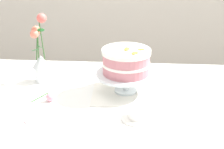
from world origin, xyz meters
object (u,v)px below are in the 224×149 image
(layer_cake, at_px, (126,61))
(fallen_rose, at_px, (50,97))
(dining_table, at_px, (102,120))
(flower_vase, at_px, (40,57))
(teacup, at_px, (137,115))
(cake_stand, at_px, (126,76))

(layer_cake, relative_size, fallen_rose, 2.18)
(dining_table, bearing_deg, fallen_rose, 179.45)
(layer_cake, xyz_separation_m, flower_vase, (-0.44, 0.10, -0.03))
(layer_cake, bearing_deg, teacup, -77.73)
(layer_cake, relative_size, flower_vase, 0.64)
(dining_table, height_order, cake_stand, cake_stand)
(flower_vase, distance_m, teacup, 0.62)
(teacup, height_order, fallen_rose, teacup)
(cake_stand, distance_m, layer_cake, 0.08)
(dining_table, distance_m, cake_stand, 0.24)
(layer_cake, distance_m, teacup, 0.30)
(teacup, relative_size, fallen_rose, 1.26)
(dining_table, bearing_deg, layer_cake, 50.08)
(fallen_rose, bearing_deg, teacup, -19.04)
(dining_table, xyz_separation_m, cake_stand, (0.10, 0.12, 0.17))
(dining_table, bearing_deg, cake_stand, 50.11)
(cake_stand, xyz_separation_m, teacup, (0.06, -0.26, -0.06))
(layer_cake, xyz_separation_m, teacup, (0.06, -0.26, -0.14))
(cake_stand, bearing_deg, teacup, -77.72)
(cake_stand, bearing_deg, fallen_rose, -160.69)
(cake_stand, distance_m, fallen_rose, 0.37)
(fallen_rose, bearing_deg, cake_stand, 19.31)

